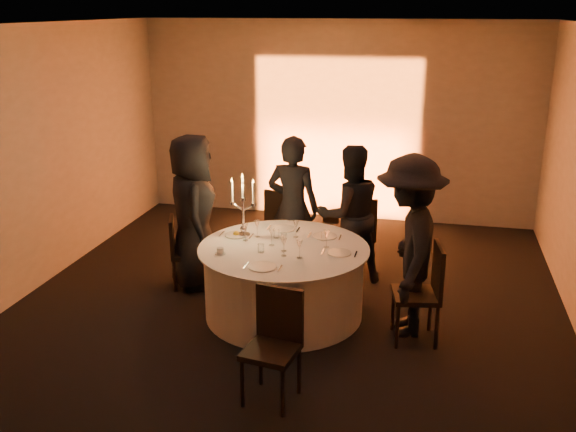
% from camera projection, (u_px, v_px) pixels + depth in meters
% --- Properties ---
extents(floor, '(7.00, 7.00, 0.00)m').
position_uv_depth(floor, '(284.00, 313.00, 6.95)').
color(floor, black).
rests_on(floor, ground).
extents(ceiling, '(7.00, 7.00, 0.00)m').
position_uv_depth(ceiling, '(283.00, 25.00, 6.01)').
color(ceiling, silver).
rests_on(ceiling, wall_back).
extents(wall_back, '(7.00, 0.00, 7.00)m').
position_uv_depth(wall_back, '(337.00, 122.00, 9.72)').
color(wall_back, '#A09A94').
rests_on(wall_back, floor).
extents(wall_front, '(7.00, 0.00, 7.00)m').
position_uv_depth(wall_front, '(125.00, 354.00, 3.24)').
color(wall_front, '#A09A94').
rests_on(wall_front, floor).
extents(wall_left, '(0.00, 7.00, 7.00)m').
position_uv_depth(wall_left, '(21.00, 164.00, 7.12)').
color(wall_left, '#A09A94').
rests_on(wall_left, floor).
extents(uplighter_fixture, '(0.25, 0.12, 0.10)m').
position_uv_depth(uplighter_fixture, '(331.00, 218.00, 9.90)').
color(uplighter_fixture, black).
rests_on(uplighter_fixture, floor).
extents(banquet_table, '(1.80, 1.80, 0.77)m').
position_uv_depth(banquet_table, '(284.00, 281.00, 6.83)').
color(banquet_table, black).
rests_on(banquet_table, floor).
extents(chair_left, '(0.48, 0.48, 0.85)m').
position_uv_depth(chair_left, '(181.00, 248.00, 7.50)').
color(chair_left, black).
rests_on(chair_left, floor).
extents(chair_back_left, '(0.51, 0.51, 0.99)m').
position_uv_depth(chair_back_left, '(284.00, 222.00, 8.17)').
color(chair_back_left, black).
rests_on(chair_back_left, floor).
extents(chair_back_right, '(0.57, 0.57, 0.99)m').
position_uv_depth(chair_back_right, '(356.00, 232.00, 7.80)').
color(chair_back_right, black).
rests_on(chair_back_right, floor).
extents(chair_right, '(0.51, 0.51, 1.00)m').
position_uv_depth(chair_right, '(425.00, 287.00, 6.24)').
color(chair_right, black).
rests_on(chair_right, floor).
extents(chair_front, '(0.48, 0.48, 0.96)m').
position_uv_depth(chair_front, '(275.00, 338.00, 5.34)').
color(chair_front, black).
rests_on(chair_front, floor).
extents(guest_left, '(0.89, 1.04, 1.82)m').
position_uv_depth(guest_left, '(193.00, 212.00, 7.41)').
color(guest_left, black).
rests_on(guest_left, floor).
extents(guest_back_left, '(0.69, 0.50, 1.75)m').
position_uv_depth(guest_back_left, '(293.00, 208.00, 7.67)').
color(guest_back_left, black).
rests_on(guest_back_left, floor).
extents(guest_back_right, '(1.01, 0.94, 1.67)m').
position_uv_depth(guest_back_right, '(349.00, 214.00, 7.55)').
color(guest_back_right, black).
rests_on(guest_back_right, floor).
extents(guest_right, '(0.76, 1.23, 1.84)m').
position_uv_depth(guest_right, '(409.00, 247.00, 6.31)').
color(guest_right, black).
rests_on(guest_right, floor).
extents(plate_left, '(0.36, 0.25, 0.08)m').
position_uv_depth(plate_left, '(236.00, 234.00, 7.04)').
color(plate_left, silver).
rests_on(plate_left, banquet_table).
extents(plate_back_left, '(0.35, 0.26, 0.01)m').
position_uv_depth(plate_back_left, '(283.00, 229.00, 7.25)').
color(plate_back_left, silver).
rests_on(plate_back_left, banquet_table).
extents(plate_back_right, '(0.35, 0.27, 0.01)m').
position_uv_depth(plate_back_right, '(325.00, 236.00, 7.01)').
color(plate_back_right, silver).
rests_on(plate_back_right, banquet_table).
extents(plate_right, '(0.36, 0.25, 0.01)m').
position_uv_depth(plate_right, '(339.00, 253.00, 6.54)').
color(plate_right, silver).
rests_on(plate_right, banquet_table).
extents(plate_front, '(0.36, 0.27, 0.01)m').
position_uv_depth(plate_front, '(263.00, 267.00, 6.19)').
color(plate_front, silver).
rests_on(plate_front, banquet_table).
extents(coffee_cup, '(0.11, 0.11, 0.07)m').
position_uv_depth(coffee_cup, '(220.00, 251.00, 6.52)').
color(coffee_cup, silver).
rests_on(coffee_cup, banquet_table).
extents(candelabra, '(0.30, 0.14, 0.71)m').
position_uv_depth(candelabra, '(243.00, 214.00, 6.97)').
color(candelabra, silver).
rests_on(candelabra, banquet_table).
extents(wine_glass_a, '(0.07, 0.07, 0.19)m').
position_uv_depth(wine_glass_a, '(245.00, 228.00, 6.86)').
color(wine_glass_a, white).
rests_on(wine_glass_a, banquet_table).
extents(wine_glass_b, '(0.07, 0.07, 0.19)m').
position_uv_depth(wine_glass_b, '(284.00, 243.00, 6.43)').
color(wine_glass_b, white).
rests_on(wine_glass_b, banquet_table).
extents(wine_glass_c, '(0.07, 0.07, 0.19)m').
position_uv_depth(wine_glass_c, '(296.00, 225.00, 6.96)').
color(wine_glass_c, white).
rests_on(wine_glass_c, banquet_table).
extents(wine_glass_d, '(0.07, 0.07, 0.19)m').
position_uv_depth(wine_glass_d, '(300.00, 245.00, 6.38)').
color(wine_glass_d, white).
rests_on(wine_glass_d, banquet_table).
extents(wine_glass_e, '(0.07, 0.07, 0.19)m').
position_uv_depth(wine_glass_e, '(271.00, 233.00, 6.71)').
color(wine_glass_e, white).
rests_on(wine_glass_e, banquet_table).
extents(wine_glass_f, '(0.07, 0.07, 0.19)m').
position_uv_depth(wine_glass_f, '(257.00, 225.00, 6.97)').
color(wine_glass_f, white).
rests_on(wine_glass_f, banquet_table).
extents(wine_glass_g, '(0.07, 0.07, 0.19)m').
position_uv_depth(wine_glass_g, '(284.00, 239.00, 6.56)').
color(wine_glass_g, white).
rests_on(wine_glass_g, banquet_table).
extents(wine_glass_h, '(0.07, 0.07, 0.19)m').
position_uv_depth(wine_glass_h, '(327.00, 235.00, 6.66)').
color(wine_glass_h, white).
rests_on(wine_glass_h, banquet_table).
extents(tumbler_a, '(0.07, 0.07, 0.09)m').
position_uv_depth(tumbler_a, '(324.00, 236.00, 6.89)').
color(tumbler_a, white).
rests_on(tumbler_a, banquet_table).
extents(tumbler_b, '(0.07, 0.07, 0.09)m').
position_uv_depth(tumbler_b, '(261.00, 248.00, 6.56)').
color(tumbler_b, white).
rests_on(tumbler_b, banquet_table).
extents(tumbler_c, '(0.07, 0.07, 0.09)m').
position_uv_depth(tumbler_c, '(276.00, 234.00, 6.97)').
color(tumbler_c, white).
rests_on(tumbler_c, banquet_table).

